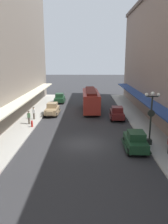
% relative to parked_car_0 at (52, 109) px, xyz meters
% --- Properties ---
extents(ground_plane, '(200.00, 200.00, 0.00)m').
position_rel_parked_car_0_xyz_m(ground_plane, '(4.84, -11.46, -0.94)').
color(ground_plane, '#2D2D30').
extents(sidewalk_left, '(3.00, 60.00, 0.15)m').
position_rel_parked_car_0_xyz_m(sidewalk_left, '(-2.66, -11.46, -0.87)').
color(sidewalk_left, '#A8A59E').
rests_on(sidewalk_left, ground).
extents(sidewalk_right, '(3.00, 60.00, 0.15)m').
position_rel_parked_car_0_xyz_m(sidewalk_right, '(12.34, -11.46, -0.87)').
color(sidewalk_right, '#A8A59E').
rests_on(sidewalk_right, ground).
extents(parked_car_0, '(2.19, 4.28, 1.84)m').
position_rel_parked_car_0_xyz_m(parked_car_0, '(0.00, 0.00, 0.00)').
color(parked_car_0, '#997F5B').
rests_on(parked_car_0, ground).
extents(parked_car_1, '(2.16, 4.27, 1.84)m').
position_rel_parked_car_0_xyz_m(parked_car_1, '(-0.02, 9.59, 0.00)').
color(parked_car_1, '#193D23').
rests_on(parked_car_1, ground).
extents(parked_car_2, '(2.26, 4.30, 1.84)m').
position_rel_parked_car_0_xyz_m(parked_car_2, '(9.41, -2.33, 0.00)').
color(parked_car_2, '#591919').
rests_on(parked_car_2, ground).
extents(parked_car_3, '(2.22, 4.29, 1.84)m').
position_rel_parked_car_0_xyz_m(parked_car_3, '(9.66, -12.90, 0.00)').
color(parked_car_3, '#193D23').
rests_on(parked_car_3, ground).
extents(streetcar, '(2.72, 9.65, 3.46)m').
position_rel_parked_car_0_xyz_m(streetcar, '(5.85, 2.96, 0.96)').
color(streetcar, '#A52D23').
rests_on(streetcar, ground).
extents(lamp_post_with_clock, '(1.42, 0.44, 5.16)m').
position_rel_parked_car_0_xyz_m(lamp_post_with_clock, '(11.24, -11.85, 2.04)').
color(lamp_post_with_clock, black).
rests_on(lamp_post_with_clock, sidewalk_right).
extents(fire_hydrant, '(0.24, 0.24, 0.82)m').
position_rel_parked_car_0_xyz_m(fire_hydrant, '(-1.51, -6.43, -0.38)').
color(fire_hydrant, '#B21E19').
rests_on(fire_hydrant, sidewalk_left).
extents(pedestrian_0, '(0.36, 0.28, 1.67)m').
position_rel_parked_car_0_xyz_m(pedestrian_0, '(-2.16, -5.22, 0.07)').
color(pedestrian_0, '#4C4238').
rests_on(pedestrian_0, sidewalk_left).
extents(pedestrian_1, '(0.36, 0.28, 1.67)m').
position_rel_parked_car_0_xyz_m(pedestrian_1, '(-2.09, -2.91, 0.07)').
color(pedestrian_1, '#4C4238').
rests_on(pedestrian_1, sidewalk_left).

